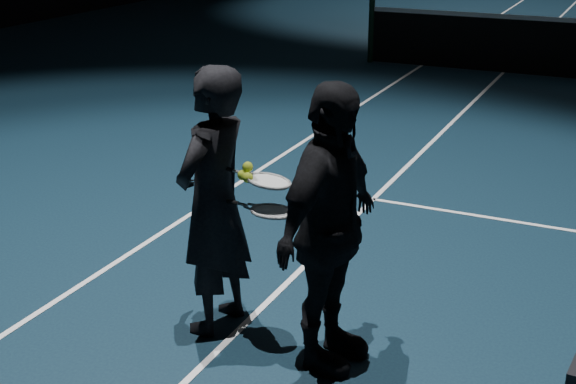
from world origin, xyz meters
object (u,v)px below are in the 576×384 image
at_px(player_a, 213,202).
at_px(player_b, 329,230).
at_px(racket_lower, 272,211).
at_px(tennis_balls, 246,174).
at_px(racket_upper, 269,181).

distance_m(player_a, player_b, 0.85).
bearing_deg(racket_lower, tennis_balls, 178.53).
xyz_separation_m(player_b, racket_upper, (-0.44, 0.10, 0.21)).
height_order(player_a, racket_upper, player_a).
xyz_separation_m(racket_upper, tennis_balls, (-0.15, -0.02, 0.03)).
height_order(player_a, tennis_balls, player_a).
bearing_deg(racket_lower, player_a, 180.00).
bearing_deg(player_a, racket_upper, 93.21).
xyz_separation_m(player_b, tennis_balls, (-0.59, 0.08, 0.24)).
bearing_deg(tennis_balls, player_b, -7.77).
xyz_separation_m(player_a, player_b, (0.84, -0.11, 0.00)).
distance_m(player_a, racket_upper, 0.45).
bearing_deg(player_b, racket_lower, 89.33).
bearing_deg(player_b, racket_upper, 84.25).
bearing_deg(racket_upper, player_a, -178.29).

